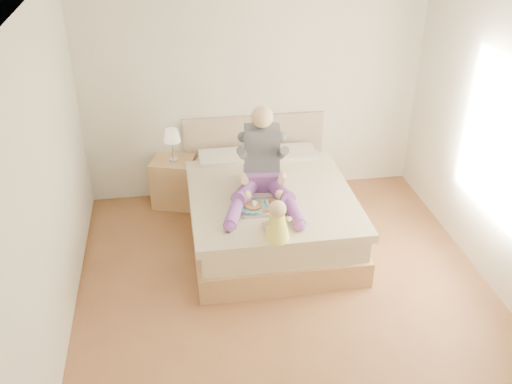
{
  "coord_description": "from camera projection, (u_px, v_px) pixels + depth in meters",
  "views": [
    {
      "loc": [
        -0.96,
        -4.17,
        3.61
      ],
      "look_at": [
        -0.19,
        0.7,
        0.75
      ],
      "focal_mm": 40.0,
      "sensor_mm": 36.0,
      "label": 1
    }
  ],
  "objects": [
    {
      "name": "lamp",
      "position": [
        172.0,
        137.0,
        6.5
      ],
      "size": [
        0.2,
        0.2,
        0.4
      ],
      "color": "#AEAFB5",
      "rests_on": "nightstand"
    },
    {
      "name": "tray",
      "position": [
        262.0,
        206.0,
        5.69
      ],
      "size": [
        0.45,
        0.36,
        0.13
      ],
      "rotation": [
        0.0,
        0.0,
        -0.03
      ],
      "color": "#AEAFB5",
      "rests_on": "bed"
    },
    {
      "name": "adult",
      "position": [
        262.0,
        169.0,
        5.84
      ],
      "size": [
        0.77,
        1.15,
        0.92
      ],
      "rotation": [
        0.0,
        0.0,
        -0.14
      ],
      "color": "#6A3586",
      "rests_on": "bed"
    },
    {
      "name": "bed",
      "position": [
        268.0,
        207.0,
        6.27
      ],
      "size": [
        1.7,
        2.18,
        1.0
      ],
      "color": "#A4794C",
      "rests_on": "ground"
    },
    {
      "name": "room",
      "position": [
        301.0,
        152.0,
        4.77
      ],
      "size": [
        4.02,
        4.22,
        2.71
      ],
      "color": "brown",
      "rests_on": "ground"
    },
    {
      "name": "baby",
      "position": [
        277.0,
        223.0,
        5.17
      ],
      "size": [
        0.26,
        0.36,
        0.4
      ],
      "rotation": [
        0.0,
        0.0,
        0.17
      ],
      "color": "#FFFB50",
      "rests_on": "bed"
    },
    {
      "name": "nightstand",
      "position": [
        174.0,
        182.0,
        6.83
      ],
      "size": [
        0.58,
        0.55,
        0.59
      ],
      "rotation": [
        0.0,
        0.0,
        -0.3
      ],
      "color": "#A4794C",
      "rests_on": "ground"
    }
  ]
}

